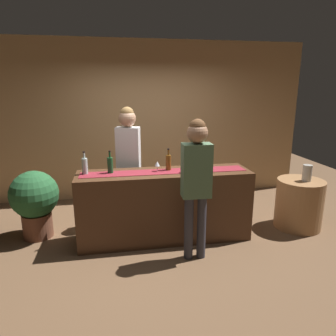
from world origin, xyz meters
The scene contains 15 objects.
ground_plane centered at (0.00, 0.00, 0.00)m, with size 10.00×10.00×0.00m, color brown.
back_wall centered at (0.00, 1.90, 1.45)m, with size 6.00×0.12×2.90m, color tan.
bar_counter centered at (0.00, 0.00, 0.48)m, with size 2.33×0.60×0.97m, color #472B19.
counter_runner_cloth centered at (0.00, 0.00, 0.97)m, with size 2.21×0.28×0.01m, color maroon.
wine_bottle_clear centered at (-1.03, 0.06, 1.08)m, with size 0.07×0.07×0.30m.
wine_bottle_green centered at (-0.71, 0.06, 1.08)m, with size 0.07×0.07×0.30m.
wine_bottle_amber centered at (0.07, 0.07, 1.08)m, with size 0.07×0.07×0.30m.
wine_glass_near_customer centered at (-0.09, 0.02, 1.07)m, with size 0.07×0.07×0.14m.
wine_glass_mid_counter centered at (0.45, -0.04, 1.07)m, with size 0.07×0.07×0.14m.
wine_glass_far_end centered at (0.24, -0.10, 1.07)m, with size 0.07×0.07×0.14m.
bartender centered at (-0.45, 0.58, 1.13)m, with size 0.38×0.28×1.80m.
customer_sipping centered at (0.28, -0.58, 1.07)m, with size 0.35×0.24×1.72m.
round_side_table centered at (2.05, 0.00, 0.37)m, with size 0.68×0.68×0.74m, color #996B42.
vase_on_side_table centered at (2.09, -0.04, 0.86)m, with size 0.13×0.13×0.24m, color #A8A399.
potted_plant_tall centered at (-1.76, 0.35, 0.56)m, with size 0.66×0.66×0.96m.
Camera 1 is at (-0.65, -3.92, 2.06)m, focal length 32.89 mm.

